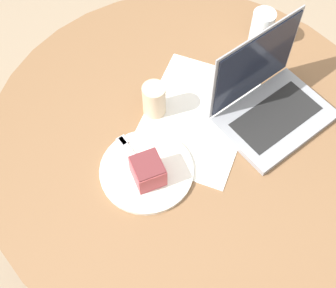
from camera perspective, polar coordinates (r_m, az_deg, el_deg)
The scene contains 9 objects.
ground_plane at distance 1.93m, azimuth 1.76°, elevation -10.20°, with size 12.00×12.00×0.00m, color gray.
dining_table at distance 1.38m, azimuth 2.42°, elevation -1.25°, with size 1.13×1.13×0.72m.
paper_document at distance 1.31m, azimuth 3.45°, elevation 3.38°, with size 0.47×0.41×0.00m.
plate at distance 1.22m, azimuth -2.75°, elevation -3.17°, with size 0.25×0.25×0.01m.
cake_slice at distance 1.17m, azimuth -2.48°, elevation -3.28°, with size 0.10×0.10×0.07m.
fork at distance 1.23m, azimuth -4.25°, elevation -1.33°, with size 0.05×0.17×0.00m.
coffee_glass at distance 1.28m, azimuth -1.70°, elevation 5.38°, with size 0.06×0.06×0.10m.
water_glass at distance 1.48m, azimuth 11.35°, elevation 13.66°, with size 0.07×0.07×0.12m.
laptop at distance 1.31m, azimuth 12.25°, elevation 4.99°, with size 0.33×0.26×0.25m.
Camera 1 is at (-0.54, -0.43, 1.80)m, focal length 50.00 mm.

